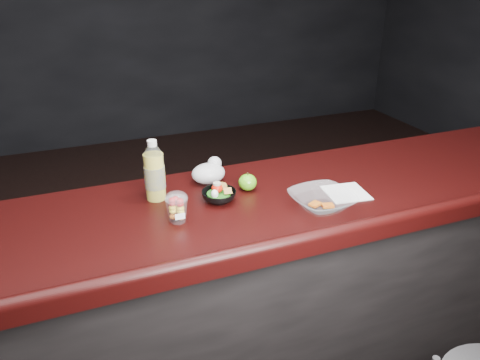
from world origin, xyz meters
The scene contains 8 objects.
counter centered at (0.00, 0.30, 0.51)m, with size 4.06×0.71×1.02m.
lemonade_bottle centered at (-0.26, 0.45, 1.12)m, with size 0.08×0.08×0.24m.
fruit_cup centered at (-0.23, 0.25, 1.08)m, with size 0.08×0.08×0.12m.
green_apple centered at (0.10, 0.39, 1.05)m, with size 0.07×0.07×0.08m.
plastic_bag centered at (-0.02, 0.52, 1.07)m, with size 0.14×0.12×0.10m.
snack_bowl centered at (-0.04, 0.34, 1.04)m, with size 0.15×0.15×0.07m.
takeout_bowl centered at (0.31, 0.15, 1.05)m, with size 0.25×0.25×0.06m.
paper_napkin centered at (0.46, 0.22, 1.02)m, with size 0.16×0.16×0.00m, color white.
Camera 1 is at (-0.55, -1.19, 1.86)m, focal length 35.00 mm.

